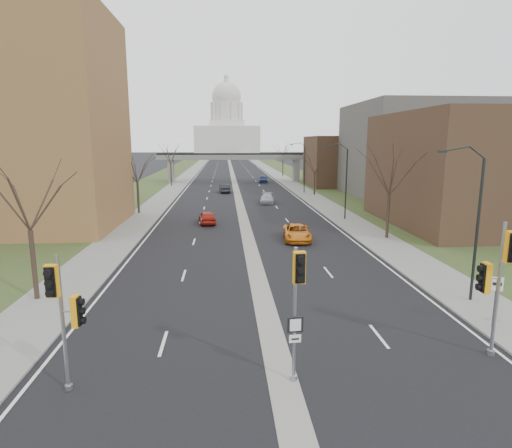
{
  "coord_description": "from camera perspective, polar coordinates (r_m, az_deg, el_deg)",
  "views": [
    {
      "loc": [
        -2.11,
        -16.2,
        9.01
      ],
      "look_at": [
        -0.22,
        9.78,
        3.96
      ],
      "focal_mm": 30.0,
      "sensor_mm": 36.0,
      "label": 1
    }
  ],
  "objects": [
    {
      "name": "sidewalk_left",
      "position": [
        166.74,
        -7.63,
        7.8
      ],
      "size": [
        4.0,
        600.0,
        0.12
      ],
      "primitive_type": "cube",
      "color": "gray",
      "rests_on": "ground"
    },
    {
      "name": "sidewalk_right",
      "position": [
        167.04,
        0.69,
        7.91
      ],
      "size": [
        4.0,
        600.0,
        0.12
      ],
      "primitive_type": "cube",
      "color": "gray",
      "rests_on": "ground"
    },
    {
      "name": "car_right_far",
      "position": [
        95.52,
        0.99,
        6.04
      ],
      "size": [
        2.33,
        4.79,
        1.57
      ],
      "primitive_type": "imported",
      "rotation": [
        0.0,
        0.0,
        -0.1
      ],
      "color": "navy",
      "rests_on": "ground"
    },
    {
      "name": "tree_right_b",
      "position": [
        72.86,
        7.89,
        8.36
      ],
      "size": [
        6.3,
        6.3,
        8.22
      ],
      "color": "#382B21",
      "rests_on": "sidewalk_right"
    },
    {
      "name": "signal_pole_median",
      "position": [
        15.69,
        5.51,
        -9.03
      ],
      "size": [
        0.61,
        0.87,
        5.25
      ],
      "rotation": [
        0.0,
        0.0,
        0.09
      ],
      "color": "gray",
      "rests_on": "ground"
    },
    {
      "name": "tree_left_c",
      "position": [
        88.89,
        -11.36,
        9.5
      ],
      "size": [
        7.65,
        7.65,
        9.99
      ],
      "color": "#382B21",
      "rests_on": "sidewalk_left"
    },
    {
      "name": "grass_verge_left",
      "position": [
        167.2,
        -9.7,
        7.75
      ],
      "size": [
        8.0,
        600.0,
        0.1
      ],
      "primitive_type": "cube",
      "color": "#2C3B1B",
      "rests_on": "ground"
    },
    {
      "name": "tree_left_b",
      "position": [
        55.36,
        -15.65,
        7.69
      ],
      "size": [
        6.75,
        6.75,
        8.81
      ],
      "color": "#382B21",
      "rests_on": "sidewalk_left"
    },
    {
      "name": "tree_left_a",
      "position": [
        26.65,
        -28.36,
        4.55
      ],
      "size": [
        7.2,
        7.2,
        9.4
      ],
      "color": "#382B21",
      "rests_on": "sidewalk_left"
    },
    {
      "name": "road_surface",
      "position": [
        166.46,
        -3.47,
        7.86
      ],
      "size": [
        20.0,
        600.0,
        0.01
      ],
      "primitive_type": "cube",
      "color": "black",
      "rests_on": "ground"
    },
    {
      "name": "ground",
      "position": [
        18.66,
        3.0,
        -17.92
      ],
      "size": [
        700.0,
        700.0,
        0.0
      ],
      "primitive_type": "plane",
      "color": "black",
      "rests_on": "ground"
    },
    {
      "name": "median_strip",
      "position": [
        166.46,
        -3.47,
        7.85
      ],
      "size": [
        1.2,
        600.0,
        0.02
      ],
      "primitive_type": "cube",
      "color": "gray",
      "rests_on": "ground"
    },
    {
      "name": "tree_right_a",
      "position": [
        41.15,
        17.53,
        7.16
      ],
      "size": [
        7.2,
        7.2,
        9.4
      ],
      "color": "#382B21",
      "rests_on": "sidewalk_right"
    },
    {
      "name": "car_left_near",
      "position": [
        47.73,
        -6.52,
        0.91
      ],
      "size": [
        2.23,
        4.44,
        1.45
      ],
      "primitive_type": "imported",
      "rotation": [
        0.0,
        0.0,
        3.27
      ],
      "color": "maroon",
      "rests_on": "ground"
    },
    {
      "name": "car_right_mid",
      "position": [
        63.48,
        1.47,
        3.44
      ],
      "size": [
        2.45,
        4.96,
        1.39
      ],
      "primitive_type": "imported",
      "rotation": [
        0.0,
        0.0,
        -0.11
      ],
      "color": "#AFADB5",
      "rests_on": "ground"
    },
    {
      "name": "streetlight_far",
      "position": [
        75.38,
        5.92,
        9.36
      ],
      "size": [
        2.61,
        0.2,
        8.7
      ],
      "color": "black",
      "rests_on": "sidewalk_right"
    },
    {
      "name": "commercial_block_far",
      "position": [
        89.6,
        11.57,
        8.19
      ],
      "size": [
        14.0,
        14.0,
        10.0
      ],
      "primitive_type": "cube",
      "color": "#442F20",
      "rests_on": "ground"
    },
    {
      "name": "pedestrian_bridge",
      "position": [
        96.32,
        -2.94,
        8.48
      ],
      "size": [
        34.0,
        3.0,
        6.45
      ],
      "color": "slate",
      "rests_on": "ground"
    },
    {
      "name": "signal_pole_left",
      "position": [
        16.63,
        -24.22,
        -9.84
      ],
      "size": [
        0.96,
        0.89,
        5.16
      ],
      "rotation": [
        0.0,
        0.0,
        -0.07
      ],
      "color": "gray",
      "rests_on": "ground"
    },
    {
      "name": "capitol",
      "position": [
        336.35,
        -3.9,
        12.59
      ],
      "size": [
        48.0,
        42.0,
        55.75
      ],
      "color": "beige",
      "rests_on": "ground"
    },
    {
      "name": "speed_limit_sign",
      "position": [
        23.74,
        29.33,
        -7.99
      ],
      "size": [
        0.52,
        0.25,
        2.55
      ],
      "rotation": [
        0.0,
        0.0,
        -0.41
      ],
      "color": "black",
      "rests_on": "sidewalk_right"
    },
    {
      "name": "signal_pole_right",
      "position": [
        20.08,
        29.56,
        -5.52
      ],
      "size": [
        1.01,
        1.06,
        5.81
      ],
      "rotation": [
        0.0,
        0.0,
        -0.05
      ],
      "color": "gray",
      "rests_on": "ground"
    },
    {
      "name": "grass_verge_right",
      "position": [
        167.65,
        2.75,
        7.9
      ],
      "size": [
        8.0,
        600.0,
        0.1
      ],
      "primitive_type": "cube",
      "color": "#2C3B1B",
      "rests_on": "ground"
    },
    {
      "name": "streetlight_mid",
      "position": [
        49.99,
        11.15,
        8.41
      ],
      "size": [
        2.61,
        0.2,
        8.7
      ],
      "color": "black",
      "rests_on": "sidewalk_right"
    },
    {
      "name": "streetlight_near",
      "position": [
        25.86,
        26.41,
        5.27
      ],
      "size": [
        2.61,
        0.2,
        8.7
      ],
      "color": "black",
      "rests_on": "sidewalk_right"
    },
    {
      "name": "car_right_near",
      "position": [
        39.66,
        5.47,
        -1.13
      ],
      "size": [
        2.83,
        5.4,
        1.45
      ],
      "primitive_type": "imported",
      "rotation": [
        0.0,
        0.0,
        -0.08
      ],
      "color": "orange",
      "rests_on": "ground"
    },
    {
      "name": "commercial_block_mid",
      "position": [
        74.57,
        19.92,
        9.17
      ],
      "size": [
        18.0,
        22.0,
        15.0
      ],
      "primitive_type": "cube",
      "color": "#56544F",
      "rests_on": "ground"
    },
    {
      "name": "tree_right_c",
      "position": [
        112.24,
        3.63,
        9.95
      ],
      "size": [
        7.65,
        7.65,
        9.99
      ],
      "color": "#382B21",
      "rests_on": "sidewalk_right"
    },
    {
      "name": "car_left_far",
      "position": [
        76.69,
        -4.23,
        4.77
      ],
      "size": [
        2.09,
        4.72,
        1.51
      ],
      "primitive_type": "imported",
      "rotation": [
        0.0,
        0.0,
        3.25
      ],
      "color": "black",
      "rests_on": "ground"
    },
    {
      "name": "commercial_block_near",
      "position": [
        51.43,
        26.54,
        6.48
      ],
      "size": [
        16.0,
        20.0,
        12.0
      ],
      "primitive_type": "cube",
      "color": "#442F20",
      "rests_on": "ground"
    }
  ]
}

